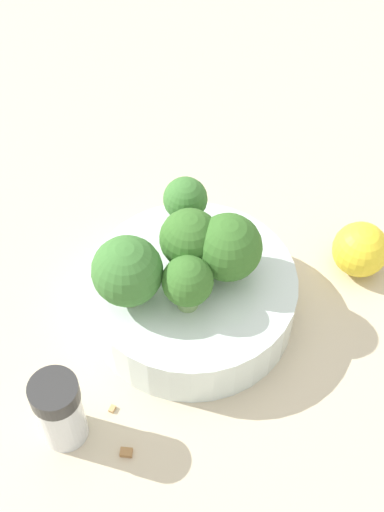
{
  "coord_description": "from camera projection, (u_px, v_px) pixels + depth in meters",
  "views": [
    {
      "loc": [
        0.28,
        0.19,
        0.49
      ],
      "look_at": [
        0.0,
        0.0,
        0.07
      ],
      "focal_mm": 50.0,
      "sensor_mm": 36.0,
      "label": 1
    }
  ],
  "objects": [
    {
      "name": "almond_crumb_0",
      "position": [
        126.0,
        451.0,
        0.51
      ],
      "size": [
        0.01,
        0.01,
        0.01
      ],
      "primitive_type": "cube",
      "rotation": [
        0.0,
        0.0,
        5.21
      ],
      "color": "olive",
      "rests_on": "ground_plane"
    },
    {
      "name": "bowl",
      "position": [
        192.0,
        296.0,
        0.57
      ],
      "size": [
        0.17,
        0.17,
        0.04
      ],
      "primitive_type": "cylinder",
      "color": "silver",
      "rests_on": "ground_plane"
    },
    {
      "name": "broccoli_floret_2",
      "position": [
        188.0,
        283.0,
        0.52
      ],
      "size": [
        0.04,
        0.04,
        0.05
      ],
      "color": "#84AD66",
      "rests_on": "bowl"
    },
    {
      "name": "lemon_wedge",
      "position": [
        360.0,
        249.0,
        0.6
      ],
      "size": [
        0.05,
        0.05,
        0.05
      ],
      "primitive_type": "sphere",
      "color": "yellow",
      "rests_on": "ground_plane"
    },
    {
      "name": "ground_plane",
      "position": [
        192.0,
        312.0,
        0.59
      ],
      "size": [
        3.0,
        3.0,
        0.0
      ],
      "primitive_type": "plane",
      "color": "beige"
    },
    {
      "name": "pepper_shaker",
      "position": [
        60.0,
        410.0,
        0.5
      ],
      "size": [
        0.03,
        0.03,
        0.07
      ],
      "color": "silver",
      "rests_on": "ground_plane"
    },
    {
      "name": "almond_crumb_1",
      "position": [
        115.0,
        410.0,
        0.53
      ],
      "size": [
        0.01,
        0.0,
        0.01
      ],
      "primitive_type": "cube",
      "rotation": [
        0.0,
        0.0,
        3.34
      ],
      "color": "tan",
      "rests_on": "ground_plane"
    },
    {
      "name": "broccoli_floret_0",
      "position": [
        190.0,
        240.0,
        0.54
      ],
      "size": [
        0.05,
        0.05,
        0.06
      ],
      "color": "#84AD66",
      "rests_on": "bowl"
    },
    {
      "name": "broccoli_floret_4",
      "position": [
        127.0,
        272.0,
        0.52
      ],
      "size": [
        0.05,
        0.05,
        0.06
      ],
      "color": "#7A9E5B",
      "rests_on": "bowl"
    },
    {
      "name": "broccoli_floret_1",
      "position": [
        185.0,
        200.0,
        0.57
      ],
      "size": [
        0.04,
        0.04,
        0.05
      ],
      "color": "#8EB770",
      "rests_on": "bowl"
    },
    {
      "name": "broccoli_floret_3",
      "position": [
        228.0,
        248.0,
        0.54
      ],
      "size": [
        0.05,
        0.05,
        0.06
      ],
      "color": "#7A9E5B",
      "rests_on": "bowl"
    }
  ]
}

